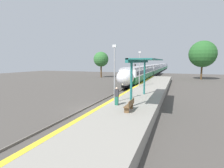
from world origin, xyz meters
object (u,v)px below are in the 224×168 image
Objects in this scene: train at (157,68)px; person_waiting at (117,96)px; platform_bench at (130,105)px; lamppost_mid at (140,67)px; lamppost_near at (115,70)px; railway_signal at (135,70)px.

train is 57.43m from person_waiting.
platform_bench is 0.32× the size of lamppost_mid.
person_waiting is (2.92, -57.35, -0.37)m from train.
lamppost_mid is (-2.11, 13.48, 2.58)m from platform_bench.
railway_signal is at bearing 99.56° from lamppost_near.
train reaches higher than platform_bench.
lamppost_near reaches higher than train.
train is 58.05× the size of person_waiting.
person_waiting is 12.34m from lamppost_mid.
lamppost_mid reaches higher than person_waiting.
platform_bench is 4.06m from lamppost_near.
lamppost_mid is at bearing 92.59° from person_waiting.
platform_bench is 0.40× the size of railway_signal.
person_waiting is at bearing -79.72° from railway_signal.
platform_bench is at bearing -47.59° from lamppost_near.
lamppost_near is 1.00× the size of lamppost_mid.
lamppost_mid is (-0.55, 12.12, 2.24)m from person_waiting.
train is 17.41× the size of lamppost_mid.
train is 17.41× the size of lamppost_near.
lamppost_mid reaches higher than platform_bench.
lamppost_mid reaches higher than train.
train is at bearing 92.92° from person_waiting.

